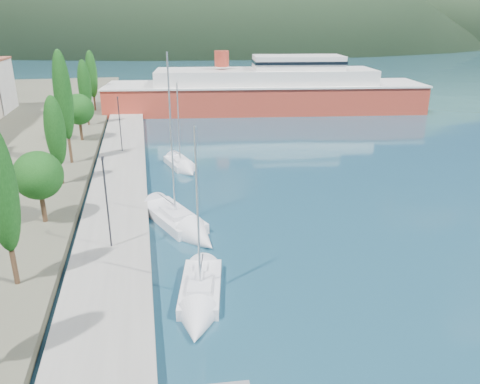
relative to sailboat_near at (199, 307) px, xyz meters
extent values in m
plane|color=#1B4255|center=(4.08, 114.64, -0.30)|extent=(1400.00, 1400.00, 0.00)
cube|color=gray|center=(-4.92, 20.64, 0.10)|extent=(5.00, 88.00, 0.80)
cylinder|color=#47301E|center=(-10.01, 3.85, 1.45)|extent=(0.30, 0.30, 2.09)
ellipsoid|color=#134312|center=(-10.01, 3.85, 6.21)|extent=(1.80, 1.80, 7.42)
cylinder|color=#47301E|center=(-10.01, 12.76, 1.52)|extent=(0.36, 0.36, 2.22)
sphere|color=#134312|center=(-10.01, 12.76, 4.05)|extent=(3.56, 3.56, 3.56)
cylinder|color=#47301E|center=(-10.01, 21.47, 1.30)|extent=(0.30, 0.30, 1.79)
ellipsoid|color=#134312|center=(-10.01, 21.47, 5.36)|extent=(1.80, 1.80, 6.33)
cylinder|color=#47301E|center=(-10.01, 28.25, 1.67)|extent=(0.30, 0.30, 2.54)
ellipsoid|color=#134312|center=(-10.01, 28.25, 7.43)|extent=(1.80, 1.80, 8.99)
cylinder|color=#47301E|center=(-10.01, 38.14, 1.58)|extent=(0.36, 0.36, 2.35)
sphere|color=#134312|center=(-10.01, 38.14, 4.25)|extent=(3.76, 3.76, 3.76)
cylinder|color=#47301E|center=(-10.01, 47.15, 1.40)|extent=(0.30, 0.30, 1.99)
ellipsoid|color=#134312|center=(-10.01, 47.15, 5.92)|extent=(1.80, 1.80, 7.05)
cylinder|color=#47301E|center=(-10.01, 58.34, 1.46)|extent=(0.30, 0.30, 2.10)
ellipsoid|color=#134312|center=(-10.01, 58.34, 6.24)|extent=(1.80, 1.80, 7.46)
cylinder|color=#2D2D33|center=(-4.92, 7.38, 3.50)|extent=(0.12, 0.12, 6.00)
cube|color=#2D2D33|center=(-4.92, 7.63, 6.50)|extent=(0.15, 0.50, 0.12)
cylinder|color=#2D2D33|center=(-4.92, 31.61, 3.50)|extent=(0.12, 0.12, 6.00)
cube|color=#2D2D33|center=(-4.92, 31.86, 6.50)|extent=(0.15, 0.50, 0.12)
cube|color=silver|center=(0.35, 1.81, -0.05)|extent=(3.25, 5.82, 0.88)
cube|color=silver|center=(0.28, 1.45, 0.53)|extent=(1.74, 2.41, 0.34)
cylinder|color=silver|center=(0.28, 1.45, 5.02)|extent=(0.12, 0.12, 9.27)
cone|color=silver|center=(-0.32, -1.64, -0.05)|extent=(2.69, 2.94, 2.25)
cube|color=silver|center=(-0.53, 12.38, -0.02)|extent=(4.95, 7.45, 0.99)
cube|color=silver|center=(-0.35, 11.95, 0.64)|extent=(2.45, 3.17, 0.39)
cylinder|color=silver|center=(-0.35, 11.95, 6.53)|extent=(0.12, 0.12, 12.10)
cone|color=silver|center=(1.14, 8.21, -0.02)|extent=(3.56, 3.98, 2.53)
cube|color=silver|center=(1.19, 26.96, -0.07)|extent=(3.21, 5.19, 0.83)
cube|color=silver|center=(1.26, 26.64, 0.49)|extent=(1.69, 2.18, 0.32)
cylinder|color=silver|center=(1.26, 26.64, 4.48)|extent=(0.12, 0.12, 8.26)
cone|color=silver|center=(1.93, 23.96, -0.07)|extent=(2.59, 2.69, 2.11)
cube|color=#AC3525|center=(18.13, 55.91, 1.70)|extent=(53.60, 17.84, 5.08)
cube|color=silver|center=(18.13, 55.91, 4.24)|extent=(54.01, 18.21, 0.27)
cube|color=silver|center=(18.13, 55.91, 5.33)|extent=(37.19, 13.82, 2.72)
cube|color=silver|center=(23.53, 55.18, 7.78)|extent=(15.50, 8.66, 2.18)
cylinder|color=#AC3525|center=(10.94, 56.88, 8.41)|extent=(2.36, 2.36, 2.54)
camera|label=1|loc=(-2.16, -21.64, 14.77)|focal=35.00mm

